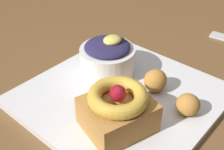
# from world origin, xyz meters

# --- Properties ---
(dining_table) EXTENTS (1.59, 0.98, 0.73)m
(dining_table) POSITION_xyz_m (0.00, 0.00, 0.65)
(dining_table) COLOR brown
(dining_table) RESTS_ON ground_plane
(front_plate) EXTENTS (0.29, 0.29, 0.01)m
(front_plate) POSITION_xyz_m (-0.02, -0.16, 0.74)
(front_plate) COLOR white
(front_plate) RESTS_ON dining_table
(cake_slice) EXTENTS (0.11, 0.10, 0.07)m
(cake_slice) POSITION_xyz_m (-0.08, -0.21, 0.77)
(cake_slice) COLOR #B77F3D
(cake_slice) RESTS_ON front_plate
(berry_ramekin) EXTENTS (0.10, 0.10, 0.07)m
(berry_ramekin) POSITION_xyz_m (0.01, -0.11, 0.77)
(berry_ramekin) COLOR white
(berry_ramekin) RESTS_ON front_plate
(fritter_front) EXTENTS (0.04, 0.04, 0.03)m
(fritter_front) POSITION_xyz_m (0.01, -0.27, 0.76)
(fritter_front) COLOR #BC7F38
(fritter_front) RESTS_ON front_plate
(fritter_middle) EXTENTS (0.04, 0.04, 0.04)m
(fritter_middle) POSITION_xyz_m (0.02, -0.20, 0.76)
(fritter_middle) COLOR #BC7F38
(fritter_middle) RESTS_ON front_plate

